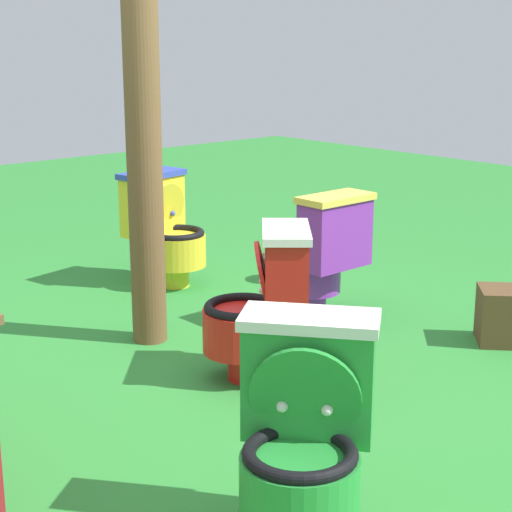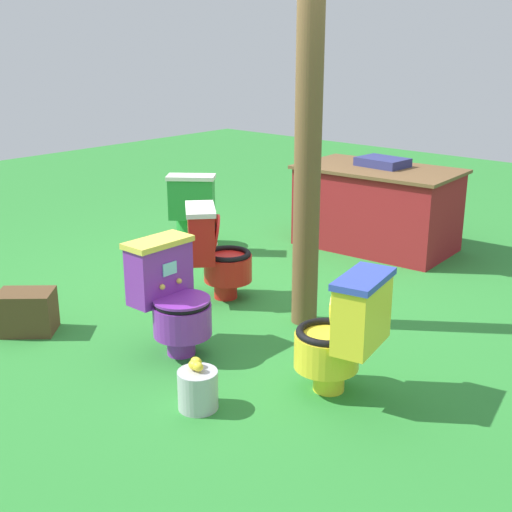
{
  "view_description": "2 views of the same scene",
  "coord_description": "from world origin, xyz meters",
  "px_view_note": "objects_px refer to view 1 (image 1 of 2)",
  "views": [
    {
      "loc": [
        -2.89,
        2.21,
        1.58
      ],
      "look_at": [
        0.37,
        -0.68,
        0.44
      ],
      "focal_mm": 60.04,
      "sensor_mm": 36.0,
      "label": 1
    },
    {
      "loc": [
        3.4,
        -3.78,
        1.94
      ],
      "look_at": [
        0.28,
        -0.27,
        0.41
      ],
      "focal_mm": 47.9,
      "sensor_mm": 36.0,
      "label": 2
    }
  ],
  "objects_px": {
    "toilet_red": "(262,303)",
    "toilet_yellow": "(165,228)",
    "toilet_green": "(304,433)",
    "lemon_bucket": "(292,264)",
    "wooden_post": "(143,130)",
    "toilet_purple": "(320,255)"
  },
  "relations": [
    {
      "from": "toilet_green",
      "to": "toilet_yellow",
      "type": "height_order",
      "value": "same"
    },
    {
      "from": "toilet_red",
      "to": "lemon_bucket",
      "type": "height_order",
      "value": "toilet_red"
    },
    {
      "from": "toilet_green",
      "to": "wooden_post",
      "type": "distance_m",
      "value": 2.11
    },
    {
      "from": "toilet_red",
      "to": "lemon_bucket",
      "type": "bearing_deg",
      "value": -6.85
    },
    {
      "from": "toilet_yellow",
      "to": "toilet_green",
      "type": "bearing_deg",
      "value": 51.26
    },
    {
      "from": "toilet_purple",
      "to": "toilet_green",
      "type": "relative_size",
      "value": 1.0
    },
    {
      "from": "toilet_red",
      "to": "lemon_bucket",
      "type": "distance_m",
      "value": 1.66
    },
    {
      "from": "wooden_post",
      "to": "toilet_red",
      "type": "bearing_deg",
      "value": -173.29
    },
    {
      "from": "toilet_green",
      "to": "lemon_bucket",
      "type": "xyz_separation_m",
      "value": [
        2.15,
        -2.02,
        -0.26
      ]
    },
    {
      "from": "wooden_post",
      "to": "lemon_bucket",
      "type": "distance_m",
      "value": 1.68
    },
    {
      "from": "toilet_purple",
      "to": "wooden_post",
      "type": "distance_m",
      "value": 1.23
    },
    {
      "from": "toilet_red",
      "to": "toilet_yellow",
      "type": "bearing_deg",
      "value": 21.53
    },
    {
      "from": "toilet_green",
      "to": "lemon_bucket",
      "type": "height_order",
      "value": "toilet_green"
    },
    {
      "from": "toilet_yellow",
      "to": "wooden_post",
      "type": "distance_m",
      "value": 1.26
    },
    {
      "from": "wooden_post",
      "to": "toilet_green",
      "type": "bearing_deg",
      "value": 159.49
    },
    {
      "from": "toilet_red",
      "to": "toilet_purple",
      "type": "distance_m",
      "value": 0.95
    },
    {
      "from": "toilet_yellow",
      "to": "toilet_red",
      "type": "bearing_deg",
      "value": 58.35
    },
    {
      "from": "toilet_yellow",
      "to": "wooden_post",
      "type": "relative_size",
      "value": 0.33
    },
    {
      "from": "toilet_green",
      "to": "toilet_yellow",
      "type": "relative_size",
      "value": 1.0
    },
    {
      "from": "toilet_yellow",
      "to": "wooden_post",
      "type": "xyz_separation_m",
      "value": [
        -0.78,
        0.67,
        0.73
      ]
    },
    {
      "from": "toilet_green",
      "to": "lemon_bucket",
      "type": "relative_size",
      "value": 2.63
    },
    {
      "from": "toilet_green",
      "to": "lemon_bucket",
      "type": "distance_m",
      "value": 2.96
    }
  ]
}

